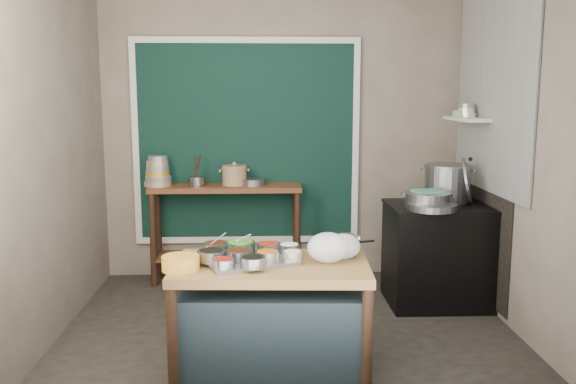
{
  "coord_description": "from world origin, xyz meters",
  "views": [
    {
      "loc": [
        -0.19,
        -4.54,
        1.83
      ],
      "look_at": [
        0.01,
        0.25,
        1.05
      ],
      "focal_mm": 38.0,
      "sensor_mm": 36.0,
      "label": 1
    }
  ],
  "objects_px": {
    "back_counter": "(226,233)",
    "stove_block": "(440,256)",
    "stock_pot": "(447,183)",
    "prep_table": "(272,319)",
    "saucepan": "(339,246)",
    "ceramic_crock": "(234,176)",
    "utensil_cup": "(197,181)",
    "condiment_tray": "(249,261)",
    "steamer": "(428,200)",
    "yellow_basin": "(181,263)"
  },
  "relations": [
    {
      "from": "saucepan",
      "to": "back_counter",
      "type": "bearing_deg",
      "value": 99.14
    },
    {
      "from": "steamer",
      "to": "yellow_basin",
      "type": "bearing_deg",
      "value": -145.23
    },
    {
      "from": "back_counter",
      "to": "saucepan",
      "type": "distance_m",
      "value": 2.09
    },
    {
      "from": "utensil_cup",
      "to": "ceramic_crock",
      "type": "relative_size",
      "value": 0.61
    },
    {
      "from": "stove_block",
      "to": "saucepan",
      "type": "bearing_deg",
      "value": -132.28
    },
    {
      "from": "stock_pot",
      "to": "prep_table",
      "type": "bearing_deg",
      "value": -137.42
    },
    {
      "from": "prep_table",
      "to": "condiment_tray",
      "type": "distance_m",
      "value": 0.41
    },
    {
      "from": "back_counter",
      "to": "saucepan",
      "type": "height_order",
      "value": "back_counter"
    },
    {
      "from": "saucepan",
      "to": "condiment_tray",
      "type": "bearing_deg",
      "value": 177.11
    },
    {
      "from": "stove_block",
      "to": "yellow_basin",
      "type": "distance_m",
      "value": 2.53
    },
    {
      "from": "prep_table",
      "to": "condiment_tray",
      "type": "xyz_separation_m",
      "value": [
        -0.14,
        0.02,
        0.39
      ]
    },
    {
      "from": "yellow_basin",
      "to": "condiment_tray",
      "type": "bearing_deg",
      "value": 20.14
    },
    {
      "from": "stove_block",
      "to": "utensil_cup",
      "type": "relative_size",
      "value": 5.86
    },
    {
      "from": "condiment_tray",
      "to": "yellow_basin",
      "type": "height_order",
      "value": "yellow_basin"
    },
    {
      "from": "stock_pot",
      "to": "utensil_cup",
      "type": "bearing_deg",
      "value": 166.52
    },
    {
      "from": "prep_table",
      "to": "yellow_basin",
      "type": "bearing_deg",
      "value": -164.28
    },
    {
      "from": "stock_pot",
      "to": "ceramic_crock",
      "type": "bearing_deg",
      "value": 162.37
    },
    {
      "from": "yellow_basin",
      "to": "utensil_cup",
      "type": "relative_size",
      "value": 1.51
    },
    {
      "from": "stove_block",
      "to": "condiment_tray",
      "type": "relative_size",
      "value": 1.61
    },
    {
      "from": "prep_table",
      "to": "steamer",
      "type": "xyz_separation_m",
      "value": [
        1.33,
        1.18,
        0.57
      ]
    },
    {
      "from": "prep_table",
      "to": "utensil_cup",
      "type": "relative_size",
      "value": 8.13
    },
    {
      "from": "stock_pot",
      "to": "steamer",
      "type": "bearing_deg",
      "value": -132.93
    },
    {
      "from": "utensil_cup",
      "to": "steamer",
      "type": "bearing_deg",
      "value": -21.67
    },
    {
      "from": "prep_table",
      "to": "utensil_cup",
      "type": "height_order",
      "value": "utensil_cup"
    },
    {
      "from": "back_counter",
      "to": "stock_pot",
      "type": "xyz_separation_m",
      "value": [
        1.98,
        -0.59,
        0.57
      ]
    },
    {
      "from": "yellow_basin",
      "to": "saucepan",
      "type": "bearing_deg",
      "value": 15.87
    },
    {
      "from": "prep_table",
      "to": "back_counter",
      "type": "bearing_deg",
      "value": 104.21
    },
    {
      "from": "prep_table",
      "to": "saucepan",
      "type": "height_order",
      "value": "saucepan"
    },
    {
      "from": "steamer",
      "to": "back_counter",
      "type": "bearing_deg",
      "value": 154.06
    },
    {
      "from": "back_counter",
      "to": "stock_pot",
      "type": "relative_size",
      "value": 3.43
    },
    {
      "from": "prep_table",
      "to": "back_counter",
      "type": "distance_m",
      "value": 2.07
    },
    {
      "from": "prep_table",
      "to": "stock_pot",
      "type": "relative_size",
      "value": 2.95
    },
    {
      "from": "stove_block",
      "to": "prep_table",
      "type": "bearing_deg",
      "value": -138.93
    },
    {
      "from": "back_counter",
      "to": "ceramic_crock",
      "type": "bearing_deg",
      "value": 9.96
    },
    {
      "from": "prep_table",
      "to": "ceramic_crock",
      "type": "xyz_separation_m",
      "value": [
        -0.32,
        2.04,
        0.66
      ]
    },
    {
      "from": "stove_block",
      "to": "ceramic_crock",
      "type": "xyz_separation_m",
      "value": [
        -1.82,
        0.74,
        0.61
      ]
    },
    {
      "from": "condiment_tray",
      "to": "utensil_cup",
      "type": "xyz_separation_m",
      "value": [
        -0.53,
        1.96,
        0.23
      ]
    },
    {
      "from": "back_counter",
      "to": "condiment_tray",
      "type": "bearing_deg",
      "value": -82.51
    },
    {
      "from": "back_counter",
      "to": "stove_block",
      "type": "relative_size",
      "value": 1.61
    },
    {
      "from": "saucepan",
      "to": "steamer",
      "type": "distance_m",
      "value": 1.35
    },
    {
      "from": "prep_table",
      "to": "steamer",
      "type": "height_order",
      "value": "steamer"
    },
    {
      "from": "saucepan",
      "to": "steamer",
      "type": "bearing_deg",
      "value": 33.84
    },
    {
      "from": "condiment_tray",
      "to": "utensil_cup",
      "type": "bearing_deg",
      "value": 105.19
    },
    {
      "from": "back_counter",
      "to": "stock_pot",
      "type": "height_order",
      "value": "stock_pot"
    },
    {
      "from": "prep_table",
      "to": "ceramic_crock",
      "type": "relative_size",
      "value": 4.95
    },
    {
      "from": "condiment_tray",
      "to": "stock_pot",
      "type": "bearing_deg",
      "value": 39.6
    },
    {
      "from": "utensil_cup",
      "to": "ceramic_crock",
      "type": "xyz_separation_m",
      "value": [
        0.35,
        0.06,
        0.04
      ]
    },
    {
      "from": "back_counter",
      "to": "saucepan",
      "type": "xyz_separation_m",
      "value": [
        0.86,
        -1.87,
        0.34
      ]
    },
    {
      "from": "condiment_tray",
      "to": "saucepan",
      "type": "height_order",
      "value": "saucepan"
    },
    {
      "from": "yellow_basin",
      "to": "steamer",
      "type": "distance_m",
      "value": 2.31
    }
  ]
}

